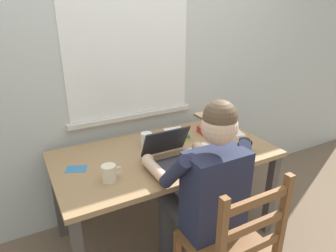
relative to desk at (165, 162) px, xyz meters
name	(u,v)px	position (x,y,z in m)	size (l,w,h in m)	color
ground_plane	(165,231)	(0.00, 0.00, -0.63)	(8.00, 8.00, 0.00)	brown
back_wall	(135,59)	(0.00, 0.49, 0.67)	(6.00, 0.08, 2.60)	beige
desk	(165,162)	(0.00, 0.00, 0.00)	(1.55, 0.83, 0.71)	#9E7A51
seated_person	(203,188)	(0.00, -0.49, 0.07)	(0.50, 0.60, 1.26)	#232842
wooden_chair	(231,250)	(0.00, -0.77, -0.16)	(0.42, 0.42, 0.96)	brown
laptop	(173,156)	(-0.02, -0.16, 0.13)	(0.33, 0.33, 0.21)	#232328
computer_mouse	(210,159)	(0.21, -0.26, 0.10)	(0.06, 0.10, 0.03)	black
coffee_mug_white	(147,139)	(-0.07, 0.16, 0.13)	(0.12, 0.08, 0.10)	white
coffee_mug_dark	(244,146)	(0.49, -0.27, 0.13)	(0.12, 0.08, 0.10)	black
coffee_mug_spare	(109,173)	(-0.46, -0.18, 0.13)	(0.12, 0.09, 0.10)	beige
book_stack_main	(175,135)	(0.17, 0.15, 0.12)	(0.20, 0.16, 0.08)	gold
book_stack_side	(209,130)	(0.48, 0.13, 0.11)	(0.17, 0.15, 0.06)	#BC332D
paper_pile_near_laptop	(201,151)	(0.23, -0.12, 0.09)	(0.21, 0.14, 0.02)	white
paper_pile_back_corner	(229,133)	(0.62, 0.04, 0.09)	(0.20, 0.18, 0.02)	white
landscape_photo_print	(76,169)	(-0.61, 0.06, 0.08)	(0.13, 0.09, 0.00)	teal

